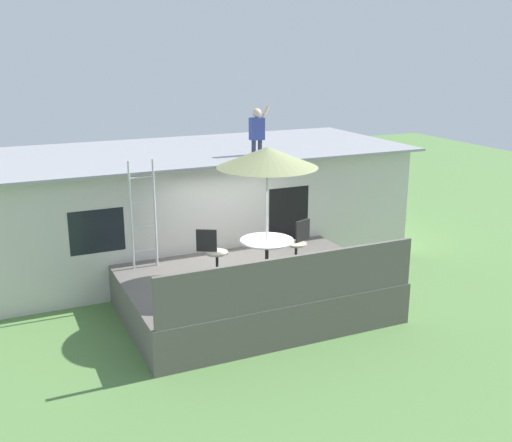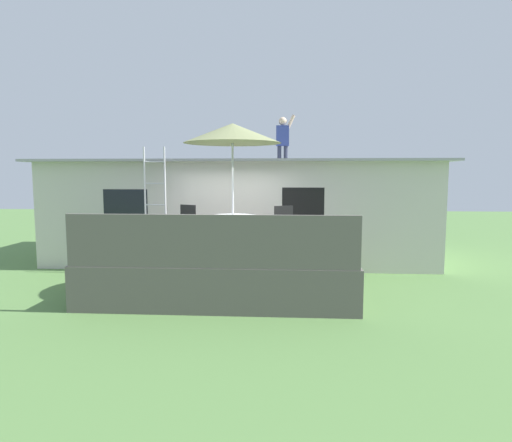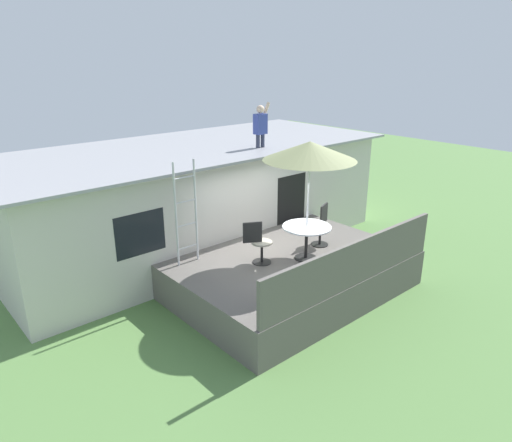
% 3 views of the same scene
% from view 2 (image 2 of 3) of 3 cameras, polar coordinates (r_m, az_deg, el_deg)
% --- Properties ---
extents(ground_plane, '(40.00, 40.00, 0.00)m').
position_cam_2_polar(ground_plane, '(9.17, -3.99, -8.80)').
color(ground_plane, '#567F42').
extents(house, '(10.50, 4.50, 2.73)m').
position_cam_2_polar(house, '(12.47, -1.83, 1.56)').
color(house, beige).
rests_on(house, ground).
extents(deck, '(5.00, 3.58, 0.80)m').
position_cam_2_polar(deck, '(9.07, -4.00, -6.35)').
color(deck, '#605B56').
rests_on(deck, ground).
extents(deck_railing, '(4.90, 0.08, 0.90)m').
position_cam_2_polar(deck_railing, '(7.23, -5.90, -2.71)').
color(deck_railing, '#605B56').
rests_on(deck_railing, deck).
extents(patio_table, '(1.04, 1.04, 0.74)m').
position_cam_2_polar(patio_table, '(8.59, -3.04, -0.38)').
color(patio_table, black).
rests_on(patio_table, deck).
extents(patio_umbrella, '(1.90, 1.90, 2.54)m').
position_cam_2_polar(patio_umbrella, '(8.58, -3.11, 11.39)').
color(patio_umbrella, silver).
rests_on(patio_umbrella, deck).
extents(step_ladder, '(0.52, 0.04, 2.20)m').
position_cam_2_polar(step_ladder, '(10.45, -13.09, 3.45)').
color(step_ladder, silver).
rests_on(step_ladder, deck).
extents(person_figure, '(0.47, 0.20, 1.11)m').
position_cam_2_polar(person_figure, '(11.09, 3.57, 11.18)').
color(person_figure, '#33384C').
rests_on(person_figure, house).
extents(patio_chair_left, '(0.58, 0.44, 0.92)m').
position_cam_2_polar(patio_chair_left, '(9.26, -8.28, -0.78)').
color(patio_chair_left, black).
rests_on(patio_chair_left, deck).
extents(patio_chair_right, '(0.60, 0.44, 0.92)m').
position_cam_2_polar(patio_chair_right, '(8.89, 2.86, -1.00)').
color(patio_chair_right, black).
rests_on(patio_chair_right, deck).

